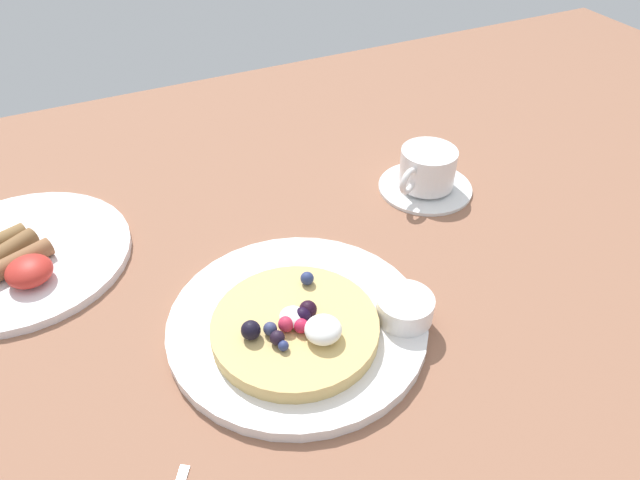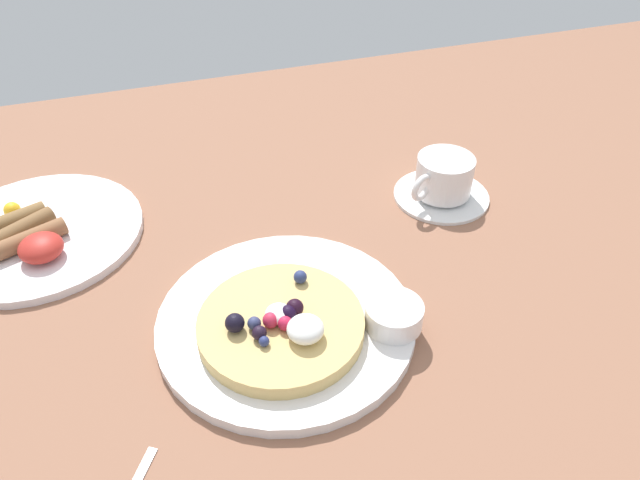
{
  "view_description": "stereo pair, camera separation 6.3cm",
  "coord_description": "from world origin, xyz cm",
  "px_view_note": "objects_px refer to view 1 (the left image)",
  "views": [
    {
      "loc": [
        -18.09,
        -44.02,
        45.41
      ],
      "look_at": [
        3.7,
        1.64,
        4.0
      ],
      "focal_mm": 33.43,
      "sensor_mm": 36.0,
      "label": 1
    },
    {
      "loc": [
        -12.21,
        -46.39,
        45.41
      ],
      "look_at": [
        3.7,
        1.64,
        4.0
      ],
      "focal_mm": 33.43,
      "sensor_mm": 36.0,
      "label": 2
    }
  ],
  "objects_px": {
    "breakfast_plate": "(21,257)",
    "coffee_saucer": "(425,186)",
    "pancake_plate": "(298,324)",
    "coffee_cup": "(427,167)",
    "syrup_ramekin": "(405,308)"
  },
  "relations": [
    {
      "from": "pancake_plate",
      "to": "coffee_cup",
      "type": "relative_size",
      "value": 2.71
    },
    {
      "from": "breakfast_plate",
      "to": "coffee_cup",
      "type": "height_order",
      "value": "coffee_cup"
    },
    {
      "from": "pancake_plate",
      "to": "coffee_saucer",
      "type": "bearing_deg",
      "value": 31.31
    },
    {
      "from": "breakfast_plate",
      "to": "coffee_saucer",
      "type": "height_order",
      "value": "breakfast_plate"
    },
    {
      "from": "breakfast_plate",
      "to": "coffee_saucer",
      "type": "xyz_separation_m",
      "value": [
        0.5,
        -0.08,
        -0.0
      ]
    },
    {
      "from": "breakfast_plate",
      "to": "coffee_saucer",
      "type": "distance_m",
      "value": 0.51
    },
    {
      "from": "syrup_ramekin",
      "to": "coffee_cup",
      "type": "relative_size",
      "value": 0.6
    },
    {
      "from": "breakfast_plate",
      "to": "syrup_ramekin",
      "type": "bearing_deg",
      "value": -38.84
    },
    {
      "from": "syrup_ramekin",
      "to": "coffee_cup",
      "type": "distance_m",
      "value": 0.25
    },
    {
      "from": "coffee_saucer",
      "to": "coffee_cup",
      "type": "relative_size",
      "value": 1.29
    },
    {
      "from": "breakfast_plate",
      "to": "coffee_saucer",
      "type": "bearing_deg",
      "value": -8.83
    },
    {
      "from": "pancake_plate",
      "to": "coffee_cup",
      "type": "height_order",
      "value": "coffee_cup"
    },
    {
      "from": "syrup_ramekin",
      "to": "coffee_cup",
      "type": "bearing_deg",
      "value": 51.77
    },
    {
      "from": "coffee_cup",
      "to": "breakfast_plate",
      "type": "bearing_deg",
      "value": 171.06
    },
    {
      "from": "pancake_plate",
      "to": "breakfast_plate",
      "type": "distance_m",
      "value": 0.34
    }
  ]
}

